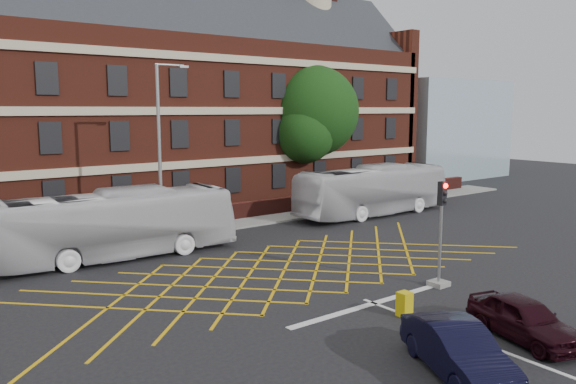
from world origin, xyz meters
TOP-DOWN VIEW (x-y plane):
  - ground at (0.00, 0.00)m, footprint 120.00×120.00m
  - victorian_building at (0.25, 22.00)m, footprint 51.00×12.17m
  - boundary_wall at (0.00, 13.00)m, footprint 56.00×0.50m
  - far_pavement at (0.00, 12.00)m, footprint 60.00×3.00m
  - glass_block at (34.00, 21.00)m, footprint 14.00×10.00m
  - box_junction_hatching at (0.00, 2.00)m, footprint 8.22×8.22m
  - stop_line at (0.00, -3.50)m, footprint 8.00×0.30m
  - centre_line at (0.00, -10.00)m, footprint 0.15×14.00m
  - bus_left at (-5.37, 8.52)m, footprint 12.06×3.56m
  - bus_right at (12.71, 8.89)m, footprint 12.03×2.95m
  - car_navy at (-2.29, -8.79)m, footprint 3.12×4.48m
  - car_maroon at (1.35, -8.60)m, footprint 2.54×4.21m
  - deciduous_tree at (13.67, 16.43)m, footprint 7.42×7.08m
  - traffic_light_near at (3.60, -3.63)m, footprint 0.70×0.70m
  - street_lamp at (-2.23, 9.69)m, footprint 2.25×1.00m
  - utility_cabinet at (-0.08, -5.01)m, footprint 0.45×0.43m

SIDE VIEW (x-z plane):
  - ground at x=0.00m, z-range 0.00..0.00m
  - box_junction_hatching at x=0.00m, z-range 0.00..0.02m
  - stop_line at x=0.00m, z-range 0.00..0.02m
  - centre_line at x=0.00m, z-range 0.00..0.02m
  - far_pavement at x=0.00m, z-range 0.00..0.12m
  - utility_cabinet at x=-0.08m, z-range 0.00..0.86m
  - boundary_wall at x=0.00m, z-range 0.00..1.10m
  - car_maroon at x=1.35m, z-range 0.00..1.34m
  - car_navy at x=-2.29m, z-range 0.00..1.40m
  - bus_left at x=-5.37m, z-range 0.00..3.32m
  - bus_right at x=12.71m, z-range 0.00..3.34m
  - traffic_light_near at x=3.60m, z-range -0.37..3.90m
  - street_lamp at x=-2.23m, z-range -1.43..7.98m
  - glass_block at x=34.00m, z-range 0.00..10.00m
  - deciduous_tree at x=13.67m, z-range 1.20..11.69m
  - victorian_building at x=0.25m, z-range -2.36..18.04m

